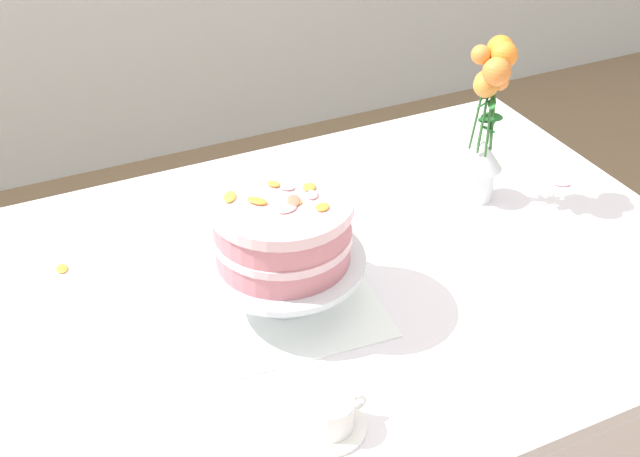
{
  "coord_description": "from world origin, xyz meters",
  "views": [
    {
      "loc": [
        -0.55,
        -1.06,
        1.68
      ],
      "look_at": [
        -0.06,
        -0.01,
        0.86
      ],
      "focal_mm": 44.65,
      "sensor_mm": 36.0,
      "label": 1
    }
  ],
  "objects_px": {
    "teacup": "(331,416)",
    "dining_table": "(347,311)",
    "layer_cake": "(282,228)",
    "cake_stand": "(283,265)",
    "flower_vase": "(487,118)"
  },
  "relations": [
    {
      "from": "teacup",
      "to": "dining_table",
      "type": "bearing_deg",
      "value": 59.15
    },
    {
      "from": "flower_vase",
      "to": "teacup",
      "type": "xyz_separation_m",
      "value": [
        -0.56,
        -0.44,
        -0.17
      ]
    },
    {
      "from": "cake_stand",
      "to": "flower_vase",
      "type": "bearing_deg",
      "value": 15.43
    },
    {
      "from": "cake_stand",
      "to": "flower_vase",
      "type": "relative_size",
      "value": 0.81
    },
    {
      "from": "dining_table",
      "to": "flower_vase",
      "type": "relative_size",
      "value": 3.91
    },
    {
      "from": "layer_cake",
      "to": "teacup",
      "type": "relative_size",
      "value": 2.09
    },
    {
      "from": "layer_cake",
      "to": "teacup",
      "type": "height_order",
      "value": "layer_cake"
    },
    {
      "from": "cake_stand",
      "to": "layer_cake",
      "type": "xyz_separation_m",
      "value": [
        0.0,
        -0.0,
        0.08
      ]
    },
    {
      "from": "dining_table",
      "to": "teacup",
      "type": "distance_m",
      "value": 0.39
    },
    {
      "from": "flower_vase",
      "to": "teacup",
      "type": "relative_size",
      "value": 3.07
    },
    {
      "from": "cake_stand",
      "to": "layer_cake",
      "type": "bearing_deg",
      "value": -45.37
    },
    {
      "from": "flower_vase",
      "to": "dining_table",
      "type": "bearing_deg",
      "value": -161.67
    },
    {
      "from": "dining_table",
      "to": "cake_stand",
      "type": "bearing_deg",
      "value": -172.77
    },
    {
      "from": "layer_cake",
      "to": "flower_vase",
      "type": "bearing_deg",
      "value": 15.44
    },
    {
      "from": "cake_stand",
      "to": "layer_cake",
      "type": "relative_size",
      "value": 1.19
    }
  ]
}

